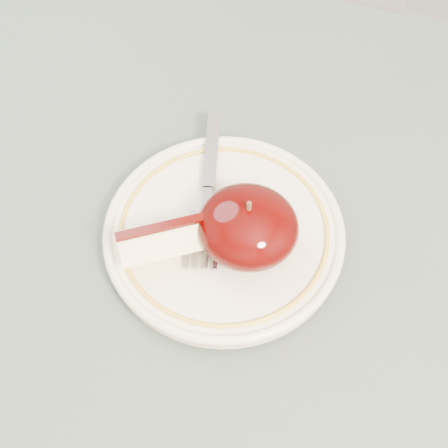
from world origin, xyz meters
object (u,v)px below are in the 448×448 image
(apple_half, at_px, (248,227))
(fork, at_px, (208,189))
(plate, at_px, (224,233))
(table, at_px, (213,389))

(apple_half, xyz_separation_m, fork, (-0.05, 0.04, -0.02))
(plate, relative_size, apple_half, 2.48)
(plate, relative_size, fork, 1.23)
(table, distance_m, fork, 0.18)
(table, xyz_separation_m, fork, (-0.05, 0.14, 0.11))
(apple_half, height_order, fork, apple_half)
(plate, distance_m, apple_half, 0.04)
(apple_half, bearing_deg, fork, 139.47)
(plate, xyz_separation_m, fork, (-0.02, 0.03, 0.01))
(table, bearing_deg, plate, 101.16)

